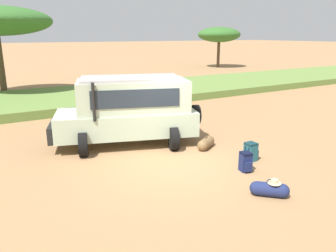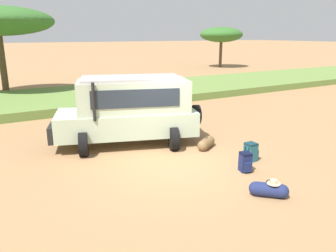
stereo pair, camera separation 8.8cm
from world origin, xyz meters
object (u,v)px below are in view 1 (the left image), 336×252
(acacia_tree_far_right, at_px, (219,35))
(duffel_bag_low_black_case, at_px, (270,189))
(duffel_bag_soft_canvas, at_px, (206,143))
(backpack_cluster_center, at_px, (246,162))
(safari_vehicle, at_px, (129,109))
(backpack_beside_front_wheel, at_px, (251,152))

(acacia_tree_far_right, bearing_deg, duffel_bag_low_black_case, -126.34)
(duffel_bag_low_black_case, distance_m, acacia_tree_far_right, 33.09)
(duffel_bag_soft_canvas, bearing_deg, backpack_cluster_center, -95.44)
(backpack_cluster_center, bearing_deg, safari_vehicle, 115.33)
(safari_vehicle, height_order, duffel_bag_soft_canvas, safari_vehicle)
(backpack_beside_front_wheel, height_order, duffel_bag_low_black_case, backpack_beside_front_wheel)
(backpack_beside_front_wheel, distance_m, duffel_bag_soft_canvas, 1.74)
(safari_vehicle, distance_m, acacia_tree_far_right, 29.71)
(safari_vehicle, xyz_separation_m, duffel_bag_low_black_case, (1.33, -5.46, -1.11))
(backpack_cluster_center, height_order, duffel_bag_low_black_case, backpack_cluster_center)
(duffel_bag_low_black_case, xyz_separation_m, duffel_bag_soft_canvas, (0.77, 3.67, 0.00))
(backpack_cluster_center, relative_size, duffel_bag_soft_canvas, 0.64)
(safari_vehicle, relative_size, backpack_beside_front_wheel, 9.22)
(safari_vehicle, distance_m, backpack_cluster_center, 4.54)
(acacia_tree_far_right, bearing_deg, backpack_beside_front_wheel, -126.61)
(duffel_bag_low_black_case, height_order, duffel_bag_soft_canvas, duffel_bag_soft_canvas)
(backpack_cluster_center, relative_size, acacia_tree_far_right, 0.11)
(backpack_beside_front_wheel, height_order, acacia_tree_far_right, acacia_tree_far_right)
(backpack_cluster_center, distance_m, acacia_tree_far_right, 31.59)
(duffel_bag_low_black_case, bearing_deg, acacia_tree_far_right, 53.66)
(duffel_bag_low_black_case, bearing_deg, safari_vehicle, 103.73)
(backpack_beside_front_wheel, bearing_deg, duffel_bag_low_black_case, -122.84)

